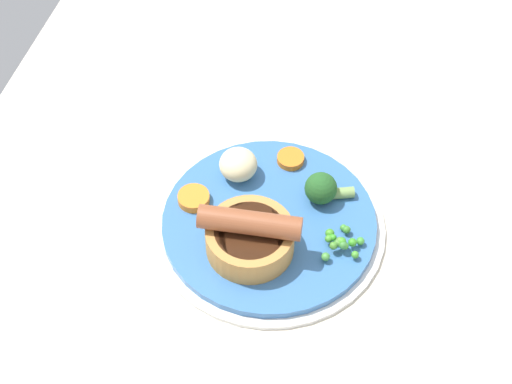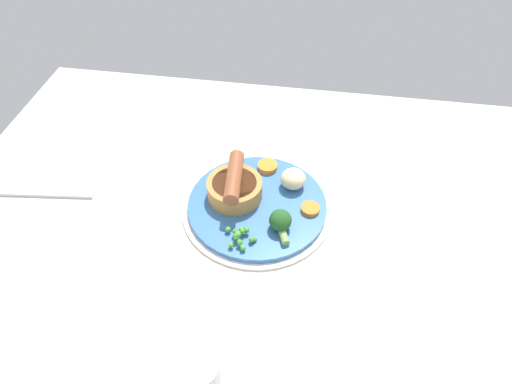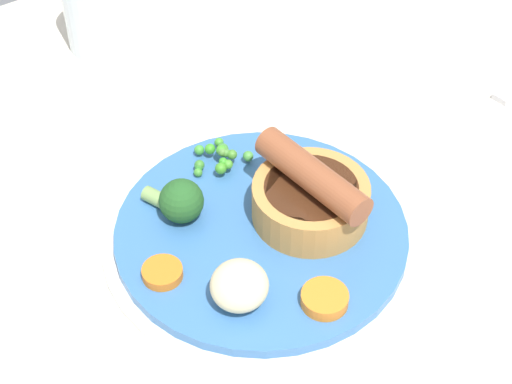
% 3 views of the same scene
% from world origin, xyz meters
% --- Properties ---
extents(dining_table, '(1.10, 0.80, 0.03)m').
position_xyz_m(dining_table, '(0.00, 0.00, 0.01)').
color(dining_table, beige).
rests_on(dining_table, ground).
extents(dinner_plate, '(0.25, 0.25, 0.01)m').
position_xyz_m(dinner_plate, '(-0.02, 0.03, 0.04)').
color(dinner_plate, silver).
rests_on(dinner_plate, dining_table).
extents(sausage_pudding, '(0.09, 0.11, 0.06)m').
position_xyz_m(sausage_pudding, '(-0.06, 0.04, 0.07)').
color(sausage_pudding, '#BC8442').
rests_on(sausage_pudding, dinner_plate).
extents(pea_pile, '(0.05, 0.04, 0.02)m').
position_xyz_m(pea_pile, '(-0.04, -0.05, 0.05)').
color(pea_pile, '#47992F').
rests_on(pea_pile, dinner_plate).
extents(broccoli_floret_near, '(0.04, 0.05, 0.04)m').
position_xyz_m(broccoli_floret_near, '(0.02, -0.01, 0.06)').
color(broccoli_floret_near, '#235623').
rests_on(broccoli_floret_near, dinner_plate).
extents(potato_chunk_0, '(0.06, 0.06, 0.03)m').
position_xyz_m(potato_chunk_0, '(0.03, 0.08, 0.06)').
color(potato_chunk_0, beige).
rests_on(potato_chunk_0, dinner_plate).
extents(carrot_slice_0, '(0.05, 0.05, 0.01)m').
position_xyz_m(carrot_slice_0, '(-0.02, 0.12, 0.05)').
color(carrot_slice_0, orange).
rests_on(carrot_slice_0, dinner_plate).
extents(carrot_slice_5, '(0.04, 0.04, 0.01)m').
position_xyz_m(carrot_slice_5, '(0.06, 0.03, 0.05)').
color(carrot_slice_5, orange).
rests_on(carrot_slice_5, dinner_plate).
extents(drinking_glass, '(0.07, 0.07, 0.10)m').
position_xyz_m(drinking_glass, '(-0.05, -0.28, 0.08)').
color(drinking_glass, silver).
rests_on(drinking_glass, dining_table).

